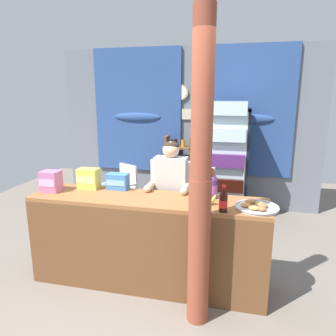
# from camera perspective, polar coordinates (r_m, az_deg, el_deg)

# --- Properties ---
(ground_plane) EXTENTS (7.83, 7.83, 0.00)m
(ground_plane) POSITION_cam_1_polar(r_m,az_deg,el_deg) (4.35, -1.02, -14.33)
(ground_plane) COLOR slate
(back_wall_curtained) EXTENTS (4.65, 0.22, 2.82)m
(back_wall_curtained) POSITION_cam_1_polar(r_m,az_deg,el_deg) (5.70, 3.57, 7.63)
(back_wall_curtained) COLOR slate
(back_wall_curtained) RESTS_ON ground
(stall_counter) EXTENTS (2.47, 0.57, 0.97)m
(stall_counter) POSITION_cam_1_polar(r_m,az_deg,el_deg) (3.31, -4.29, -12.35)
(stall_counter) COLOR #935B33
(stall_counter) RESTS_ON ground
(timber_post) EXTENTS (0.21, 0.19, 2.67)m
(timber_post) POSITION_cam_1_polar(r_m,az_deg,el_deg) (2.61, 5.94, -3.17)
(timber_post) COLOR brown
(timber_post) RESTS_ON ground
(drink_fridge) EXTENTS (0.66, 0.74, 1.92)m
(drink_fridge) POSITION_cam_1_polar(r_m,az_deg,el_deg) (5.12, 10.74, 2.11)
(drink_fridge) COLOR black
(drink_fridge) RESTS_ON ground
(bottle_shelf_rack) EXTENTS (0.48, 0.28, 1.31)m
(bottle_shelf_rack) POSITION_cam_1_polar(r_m,az_deg,el_deg) (5.57, 2.03, -0.58)
(bottle_shelf_rack) COLOR brown
(bottle_shelf_rack) RESTS_ON ground
(plastic_lawn_chair) EXTENTS (0.60, 0.60, 0.86)m
(plastic_lawn_chair) POSITION_cam_1_polar(r_m,az_deg,el_deg) (5.35, -8.21, -3.42)
(plastic_lawn_chair) COLOR silver
(plastic_lawn_chair) RESTS_ON ground
(shopkeeper) EXTENTS (0.48, 0.42, 1.50)m
(shopkeeper) POSITION_cam_1_polar(r_m,az_deg,el_deg) (3.64, 0.49, -3.91)
(shopkeeper) COLOR #28282D
(shopkeeper) RESTS_ON ground
(soda_bottle_grape_soda) EXTENTS (0.10, 0.10, 0.32)m
(soda_bottle_grape_soda) POSITION_cam_1_polar(r_m,az_deg,el_deg) (3.23, 8.16, -3.15)
(soda_bottle_grape_soda) COLOR #56286B
(soda_bottle_grape_soda) RESTS_ON stall_counter
(soda_bottle_cola) EXTENTS (0.08, 0.08, 0.25)m
(soda_bottle_cola) POSITION_cam_1_polar(r_m,az_deg,el_deg) (2.89, 10.04, -5.86)
(soda_bottle_cola) COLOR black
(soda_bottle_cola) RESTS_ON stall_counter
(snack_box_wafer) EXTENTS (0.20, 0.16, 0.23)m
(snack_box_wafer) POSITION_cam_1_polar(r_m,az_deg,el_deg) (3.66, -20.55, -2.27)
(snack_box_wafer) COLOR #B76699
(snack_box_wafer) RESTS_ON stall_counter
(snack_box_biscuit) EXTENTS (0.23, 0.14, 0.18)m
(snack_box_biscuit) POSITION_cam_1_polar(r_m,az_deg,el_deg) (3.56, -9.12, -2.43)
(snack_box_biscuit) COLOR #3D75B7
(snack_box_biscuit) RESTS_ON stall_counter
(snack_box_instant_noodle) EXTENTS (0.23, 0.15, 0.23)m
(snack_box_instant_noodle) POSITION_cam_1_polar(r_m,az_deg,el_deg) (3.66, -14.27, -1.87)
(snack_box_instant_noodle) COLOR #EAD14C
(snack_box_instant_noodle) RESTS_ON stall_counter
(pastry_tray) EXTENTS (0.41, 0.41, 0.06)m
(pastry_tray) POSITION_cam_1_polar(r_m,az_deg,el_deg) (3.06, 15.83, -6.81)
(pastry_tray) COLOR #BCBCC1
(pastry_tray) RESTS_ON stall_counter
(banana_bunch) EXTENTS (0.27, 0.05, 0.16)m
(banana_bunch) POSITION_cam_1_polar(r_m,az_deg,el_deg) (3.06, 6.52, -5.51)
(banana_bunch) COLOR #B7C647
(banana_bunch) RESTS_ON stall_counter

